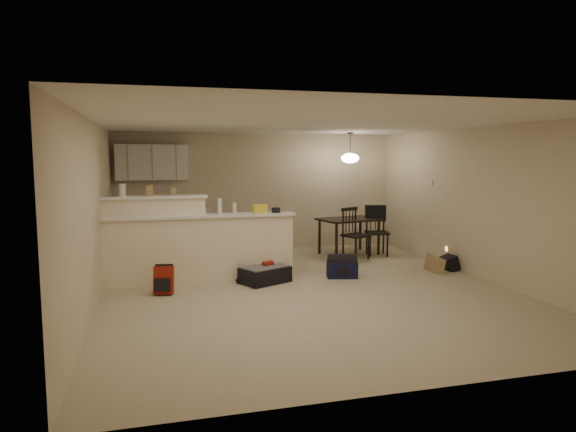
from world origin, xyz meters
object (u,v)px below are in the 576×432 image
object	(u,v)px
dining_chair_far	(377,231)
suitcase	(265,275)
red_backpack	(164,280)
dining_table	(349,223)
pendant_lamp	(350,158)
navy_duffel	(342,270)
dining_chair_near	(356,234)
black_daypack	(450,263)

from	to	relation	value
dining_chair_far	suitcase	world-z (taller)	dining_chair_far
red_backpack	dining_table	bearing A→B (deg)	41.89
pendant_lamp	suitcase	xyz separation A→B (m)	(-2.20, -1.92, -1.86)
dining_table	suitcase	size ratio (longest dim) A/B	1.81
suitcase	pendant_lamp	bearing A→B (deg)	14.89
suitcase	navy_duffel	size ratio (longest dim) A/B	1.50
dining_table	suitcase	bearing A→B (deg)	-151.95
suitcase	red_backpack	bearing A→B (deg)	163.88
dining_chair_far	red_backpack	distance (m)	4.71
pendant_lamp	dining_table	bearing A→B (deg)	90.00
dining_table	dining_chair_near	distance (m)	0.57
suitcase	black_daypack	distance (m)	3.37
suitcase	black_daypack	size ratio (longest dim) A/B	2.55
dining_chair_near	red_backpack	distance (m)	4.07
red_backpack	pendant_lamp	bearing A→B (deg)	41.89
pendant_lamp	black_daypack	xyz separation A→B (m)	(1.16, -1.89, -1.86)
dining_table	navy_duffel	distance (m)	2.17
dining_chair_near	navy_duffel	size ratio (longest dim) A/B	2.04
navy_duffel	dining_table	bearing A→B (deg)	78.65
navy_duffel	dining_chair_near	bearing A→B (deg)	72.82
dining_table	dining_chair_far	size ratio (longest dim) A/B	1.35
dining_chair_far	suitcase	distance (m)	3.18
dining_table	red_backpack	xyz separation A→B (m)	(-3.78, -2.20, -0.45)
dining_table	dining_chair_near	bearing A→B (deg)	-110.80
dining_chair_near	suitcase	xyz separation A→B (m)	(-2.13, -1.37, -0.38)
dining_chair_near	navy_duffel	bearing A→B (deg)	-145.71
navy_duffel	black_daypack	size ratio (longest dim) A/B	1.70
suitcase	red_backpack	world-z (taller)	red_backpack
dining_chair_far	dining_chair_near	bearing A→B (deg)	-143.57
red_backpack	black_daypack	xyz separation A→B (m)	(4.95, 0.31, -0.08)
dining_chair_near	black_daypack	bearing A→B (deg)	-72.34
dining_chair_near	navy_duffel	distance (m)	1.63
dining_chair_far	dining_table	bearing A→B (deg)	162.48
pendant_lamp	dining_chair_near	bearing A→B (deg)	-97.83
suitcase	dining_table	bearing A→B (deg)	14.89
dining_table	navy_duffel	size ratio (longest dim) A/B	2.71
navy_duffel	black_daypack	world-z (taller)	navy_duffel
dining_chair_near	suitcase	distance (m)	2.56
red_backpack	black_daypack	bearing A→B (deg)	15.35
dining_table	red_backpack	world-z (taller)	dining_table
red_backpack	suitcase	bearing A→B (deg)	21.78
navy_duffel	black_daypack	xyz separation A→B (m)	(2.04, 0.02, -0.01)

